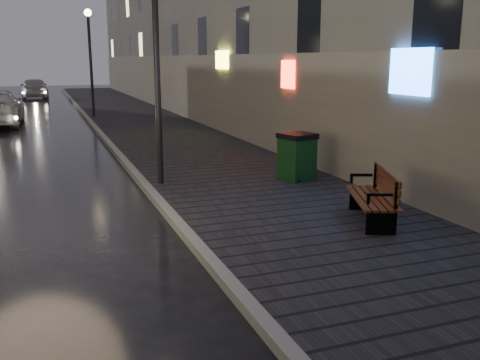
# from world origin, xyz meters

# --- Properties ---
(ground) EXTENTS (120.00, 120.00, 0.00)m
(ground) POSITION_xyz_m (0.00, 0.00, 0.00)
(ground) COLOR black
(ground) RESTS_ON ground
(sidewalk) EXTENTS (4.60, 58.00, 0.15)m
(sidewalk) POSITION_xyz_m (3.90, 21.00, 0.07)
(sidewalk) COLOR black
(sidewalk) RESTS_ON ground
(curb) EXTENTS (0.20, 58.00, 0.15)m
(curb) POSITION_xyz_m (1.50, 21.00, 0.07)
(curb) COLOR slate
(curb) RESTS_ON ground
(lamp_near) EXTENTS (0.36, 0.36, 5.28)m
(lamp_near) POSITION_xyz_m (1.85, 6.00, 3.49)
(lamp_near) COLOR black
(lamp_near) RESTS_ON sidewalk
(lamp_far) EXTENTS (0.36, 0.36, 5.28)m
(lamp_far) POSITION_xyz_m (1.85, 22.00, 3.49)
(lamp_far) COLOR black
(lamp_far) RESTS_ON sidewalk
(bench) EXTENTS (1.27, 1.94, 0.94)m
(bench) POSITION_xyz_m (4.86, 1.62, 0.62)
(bench) COLOR black
(bench) RESTS_ON sidewalk
(trash_bin) EXTENTS (0.92, 0.92, 1.14)m
(trash_bin) POSITION_xyz_m (5.06, 5.24, 0.73)
(trash_bin) COLOR black
(trash_bin) RESTS_ON sidewalk
(car_far) EXTENTS (2.11, 4.83, 1.62)m
(car_far) POSITION_xyz_m (-1.01, 38.51, 0.81)
(car_far) COLOR #98989F
(car_far) RESTS_ON ground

